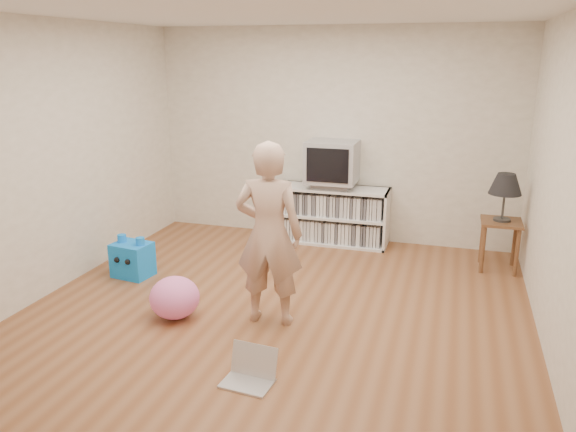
{
  "coord_description": "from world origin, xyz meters",
  "views": [
    {
      "loc": [
        1.47,
        -4.51,
        2.26
      ],
      "look_at": [
        -0.02,
        0.4,
        0.78
      ],
      "focal_mm": 35.0,
      "sensor_mm": 36.0,
      "label": 1
    }
  ],
  "objects_px": {
    "table_lamp": "(506,185)",
    "plush_blue": "(132,259)",
    "plush_pink": "(175,298)",
    "side_table": "(500,233)",
    "crt_tv": "(332,162)",
    "dvd_deck": "(332,185)",
    "laptop": "(251,372)",
    "media_unit": "(331,215)",
    "person": "(269,234)"
  },
  "relations": [
    {
      "from": "dvd_deck",
      "to": "table_lamp",
      "type": "distance_m",
      "value": 1.99
    },
    {
      "from": "media_unit",
      "to": "person",
      "type": "height_order",
      "value": "person"
    },
    {
      "from": "crt_tv",
      "to": "table_lamp",
      "type": "xyz_separation_m",
      "value": [
        1.95,
        -0.37,
        -0.08
      ]
    },
    {
      "from": "dvd_deck",
      "to": "laptop",
      "type": "relative_size",
      "value": 1.19
    },
    {
      "from": "plush_pink",
      "to": "person",
      "type": "bearing_deg",
      "value": 12.82
    },
    {
      "from": "side_table",
      "to": "person",
      "type": "relative_size",
      "value": 0.34
    },
    {
      "from": "media_unit",
      "to": "laptop",
      "type": "xyz_separation_m",
      "value": [
        0.14,
        -3.22,
        -0.28
      ]
    },
    {
      "from": "side_table",
      "to": "plush_blue",
      "type": "height_order",
      "value": "side_table"
    },
    {
      "from": "laptop",
      "to": "plush_pink",
      "type": "bearing_deg",
      "value": 148.26
    },
    {
      "from": "media_unit",
      "to": "side_table",
      "type": "height_order",
      "value": "media_unit"
    },
    {
      "from": "dvd_deck",
      "to": "person",
      "type": "xyz_separation_m",
      "value": [
        -0.04,
        -2.26,
        0.06
      ]
    },
    {
      "from": "crt_tv",
      "to": "plush_blue",
      "type": "relative_size",
      "value": 1.36
    },
    {
      "from": "side_table",
      "to": "crt_tv",
      "type": "bearing_deg",
      "value": 169.33
    },
    {
      "from": "crt_tv",
      "to": "person",
      "type": "xyz_separation_m",
      "value": [
        -0.04,
        -2.26,
        -0.22
      ]
    },
    {
      "from": "dvd_deck",
      "to": "laptop",
      "type": "bearing_deg",
      "value": -87.58
    },
    {
      "from": "plush_blue",
      "to": "person",
      "type": "bearing_deg",
      "value": -10.3
    },
    {
      "from": "laptop",
      "to": "side_table",
      "type": "bearing_deg",
      "value": 62.72
    },
    {
      "from": "person",
      "to": "plush_blue",
      "type": "distance_m",
      "value": 1.9
    },
    {
      "from": "crt_tv",
      "to": "table_lamp",
      "type": "bearing_deg",
      "value": -10.67
    },
    {
      "from": "person",
      "to": "plush_pink",
      "type": "height_order",
      "value": "person"
    },
    {
      "from": "media_unit",
      "to": "plush_blue",
      "type": "distance_m",
      "value": 2.46
    },
    {
      "from": "dvd_deck",
      "to": "plush_blue",
      "type": "distance_m",
      "value": 2.51
    },
    {
      "from": "crt_tv",
      "to": "plush_pink",
      "type": "height_order",
      "value": "crt_tv"
    },
    {
      "from": "laptop",
      "to": "plush_blue",
      "type": "xyz_separation_m",
      "value": [
        -1.89,
        1.5,
        0.12
      ]
    },
    {
      "from": "plush_blue",
      "to": "plush_pink",
      "type": "xyz_separation_m",
      "value": [
        0.89,
        -0.75,
        0.0
      ]
    },
    {
      "from": "side_table",
      "to": "table_lamp",
      "type": "relative_size",
      "value": 1.07
    },
    {
      "from": "dvd_deck",
      "to": "side_table",
      "type": "bearing_deg",
      "value": -10.77
    },
    {
      "from": "person",
      "to": "media_unit",
      "type": "bearing_deg",
      "value": -96.08
    },
    {
      "from": "table_lamp",
      "to": "plush_blue",
      "type": "xyz_separation_m",
      "value": [
        -3.7,
        -1.34,
        -0.75
      ]
    },
    {
      "from": "dvd_deck",
      "to": "plush_pink",
      "type": "relative_size",
      "value": 1.02
    },
    {
      "from": "media_unit",
      "to": "table_lamp",
      "type": "distance_m",
      "value": 2.07
    },
    {
      "from": "crt_tv",
      "to": "person",
      "type": "bearing_deg",
      "value": -90.98
    },
    {
      "from": "laptop",
      "to": "plush_pink",
      "type": "height_order",
      "value": "plush_pink"
    },
    {
      "from": "plush_blue",
      "to": "dvd_deck",
      "type": "bearing_deg",
      "value": 51.95
    },
    {
      "from": "dvd_deck",
      "to": "laptop",
      "type": "xyz_separation_m",
      "value": [
        0.14,
        -3.21,
        -0.67
      ]
    },
    {
      "from": "plush_blue",
      "to": "plush_pink",
      "type": "relative_size",
      "value": 1.0
    },
    {
      "from": "crt_tv",
      "to": "plush_pink",
      "type": "bearing_deg",
      "value": -109.43
    },
    {
      "from": "crt_tv",
      "to": "plush_pink",
      "type": "relative_size",
      "value": 1.36
    },
    {
      "from": "side_table",
      "to": "table_lamp",
      "type": "distance_m",
      "value": 0.53
    },
    {
      "from": "person",
      "to": "laptop",
      "type": "height_order",
      "value": "person"
    },
    {
      "from": "crt_tv",
      "to": "plush_blue",
      "type": "bearing_deg",
      "value": -135.86
    },
    {
      "from": "crt_tv",
      "to": "side_table",
      "type": "bearing_deg",
      "value": -10.67
    },
    {
      "from": "media_unit",
      "to": "person",
      "type": "relative_size",
      "value": 0.88
    },
    {
      "from": "laptop",
      "to": "plush_pink",
      "type": "relative_size",
      "value": 0.86
    },
    {
      "from": "media_unit",
      "to": "side_table",
      "type": "distance_m",
      "value": 1.98
    },
    {
      "from": "table_lamp",
      "to": "laptop",
      "type": "xyz_separation_m",
      "value": [
        -1.81,
        -2.84,
        -0.87
      ]
    },
    {
      "from": "dvd_deck",
      "to": "laptop",
      "type": "distance_m",
      "value": 3.28
    },
    {
      "from": "side_table",
      "to": "plush_pink",
      "type": "bearing_deg",
      "value": -143.46
    },
    {
      "from": "side_table",
      "to": "laptop",
      "type": "bearing_deg",
      "value": -122.55
    },
    {
      "from": "person",
      "to": "plush_blue",
      "type": "xyz_separation_m",
      "value": [
        -1.72,
        0.56,
        -0.61
      ]
    }
  ]
}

